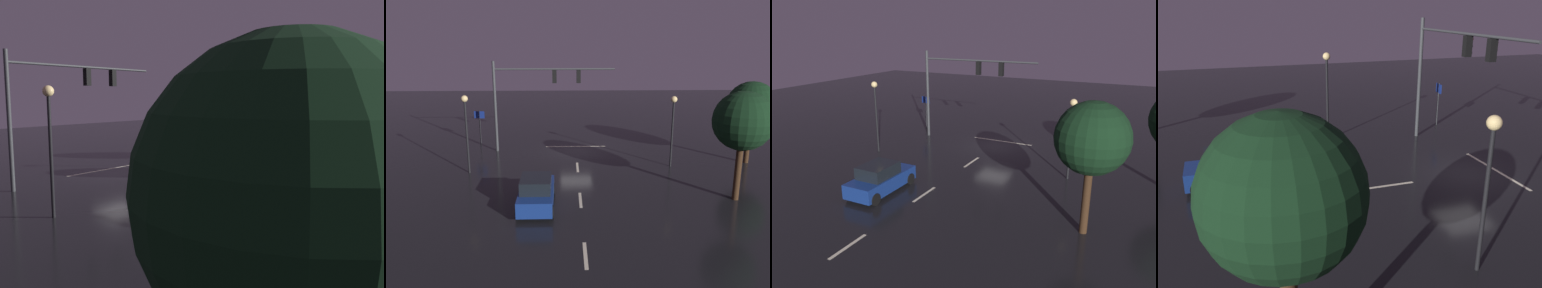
{
  "view_description": "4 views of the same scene",
  "coord_description": "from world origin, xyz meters",
  "views": [
    {
      "loc": [
        15.32,
        18.94,
        4.83
      ],
      "look_at": [
        0.39,
        6.44,
        2.43
      ],
      "focal_mm": 36.23,
      "sensor_mm": 36.0,
      "label": 1
    },
    {
      "loc": [
        0.75,
        31.14,
        8.77
      ],
      "look_at": [
        0.01,
        5.64,
        2.12
      ],
      "focal_mm": 37.76,
      "sensor_mm": 36.0,
      "label": 2
    },
    {
      "loc": [
        -11.11,
        26.57,
        9.1
      ],
      "look_at": [
        -0.65,
        6.38,
        2.07
      ],
      "focal_mm": 35.97,
      "sensor_mm": 36.0,
      "label": 3
    },
    {
      "loc": [
        -15.61,
        11.07,
        7.88
      ],
      "look_at": [
        0.26,
        5.9,
        2.12
      ],
      "focal_mm": 38.06,
      "sensor_mm": 36.0,
      "label": 4
    }
  ],
  "objects": [
    {
      "name": "ground_plane",
      "position": [
        0.0,
        0.0,
        0.0
      ],
      "size": [
        80.0,
        80.0,
        0.0
      ],
      "primitive_type": "plane",
      "color": "black"
    },
    {
      "name": "traffic_signal_assembly",
      "position": [
        3.35,
        -0.52,
        5.07
      ],
      "size": [
        9.49,
        0.47,
        7.14
      ],
      "color": "#383A3D",
      "rests_on": "ground_plane"
    },
    {
      "name": "lane_dash_far",
      "position": [
        0.0,
        4.0,
        0.0
      ],
      "size": [
        0.16,
        2.2,
        0.01
      ],
      "primitive_type": "cube",
      "rotation": [
        0.0,
        0.0,
        1.57
      ],
      "color": "beige",
      "rests_on": "ground_plane"
    },
    {
      "name": "lane_dash_mid",
      "position": [
        0.0,
        10.0,
        0.0
      ],
      "size": [
        0.16,
        2.2,
        0.01
      ],
      "primitive_type": "cube",
      "rotation": [
        0.0,
        0.0,
        1.57
      ],
      "color": "beige",
      "rests_on": "ground_plane"
    },
    {
      "name": "stop_bar",
      "position": [
        0.0,
        -1.7,
        0.0
      ],
      "size": [
        5.0,
        0.16,
        0.01
      ],
      "primitive_type": "cube",
      "color": "beige",
      "rests_on": "ground_plane"
    },
    {
      "name": "car_approaching",
      "position": [
        2.39,
        10.8,
        0.8
      ],
      "size": [
        1.93,
        4.38,
        1.7
      ],
      "color": "navy",
      "rests_on": "ground_plane"
    },
    {
      "name": "street_lamp_left_kerb",
      "position": [
        -6.61,
        3.95,
        3.51
      ],
      "size": [
        0.44,
        0.44,
        5.0
      ],
      "color": "black",
      "rests_on": "ground_plane"
    },
    {
      "name": "street_lamp_right_kerb",
      "position": [
        7.34,
        5.01,
        3.66
      ],
      "size": [
        0.44,
        0.44,
        5.26
      ],
      "color": "black",
      "rests_on": "ground_plane"
    },
    {
      "name": "tree_left_near",
      "position": [
        -8.74,
        10.13,
        4.47
      ],
      "size": [
        3.24,
        3.24,
        6.13
      ],
      "color": "#382314",
      "rests_on": "ground_plane"
    },
    {
      "name": "tree_right_near",
      "position": [
        11.59,
        17.16,
        3.8
      ],
      "size": [
        3.43,
        3.43,
        5.53
      ],
      "color": "#382314",
      "rests_on": "ground_plane"
    },
    {
      "name": "tree_left_far",
      "position": [
        -12.36,
        3.21,
        4.15
      ],
      "size": [
        3.5,
        3.5,
        5.93
      ],
      "color": "#382314",
      "rests_on": "ground_plane"
    }
  ]
}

